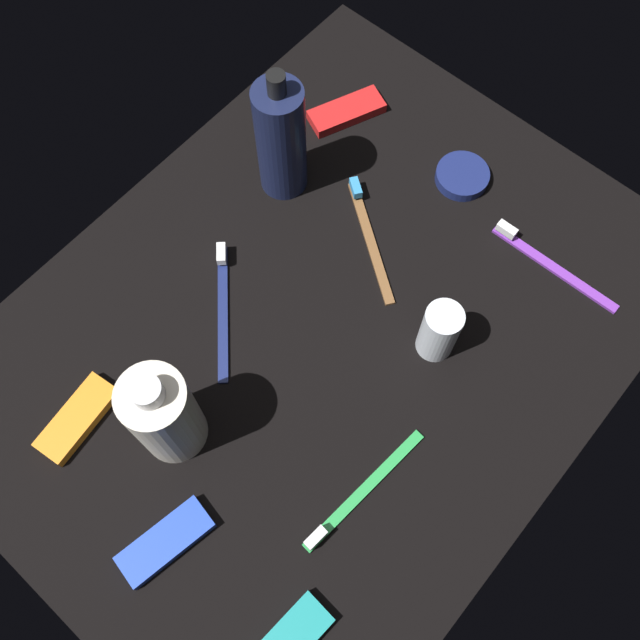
# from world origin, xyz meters

# --- Properties ---
(ground_plane) EXTENTS (0.84, 0.64, 0.01)m
(ground_plane) POSITION_xyz_m (0.00, 0.00, -0.01)
(ground_plane) COLOR black
(lotion_bottle) EXTENTS (0.06, 0.06, 0.20)m
(lotion_bottle) POSITION_xyz_m (0.13, 0.18, 0.09)
(lotion_bottle) COLOR #171E40
(lotion_bottle) RESTS_ON ground_plane
(bodywash_bottle) EXTENTS (0.07, 0.07, 0.16)m
(bodywash_bottle) POSITION_xyz_m (-0.20, 0.04, 0.07)
(bodywash_bottle) COLOR silver
(bodywash_bottle) RESTS_ON ground_plane
(deodorant_stick) EXTENTS (0.04, 0.04, 0.09)m
(deodorant_stick) POSITION_xyz_m (0.07, -0.12, 0.04)
(deodorant_stick) COLOR silver
(deodorant_stick) RESTS_ON ground_plane
(toothbrush_brown) EXTENTS (0.11, 0.15, 0.02)m
(toothbrush_brown) POSITION_xyz_m (0.14, 0.04, 0.01)
(toothbrush_brown) COLOR brown
(toothbrush_brown) RESTS_ON ground_plane
(toothbrush_green) EXTENTS (0.18, 0.03, 0.02)m
(toothbrush_green) POSITION_xyz_m (-0.12, -0.16, 0.01)
(toothbrush_green) COLOR green
(toothbrush_green) RESTS_ON ground_plane
(toothbrush_navy) EXTENTS (0.14, 0.13, 0.02)m
(toothbrush_navy) POSITION_xyz_m (-0.05, 0.11, 0.01)
(toothbrush_navy) COLOR navy
(toothbrush_navy) RESTS_ON ground_plane
(toothbrush_purple) EXTENTS (0.02, 0.18, 0.02)m
(toothbrush_purple) POSITION_xyz_m (0.25, -0.16, 0.01)
(toothbrush_purple) COLOR purple
(toothbrush_purple) RESTS_ON ground_plane
(snack_bar_blue) EXTENTS (0.11, 0.06, 0.01)m
(snack_bar_blue) POSITION_xyz_m (-0.29, -0.04, 0.01)
(snack_bar_blue) COLOR blue
(snack_bar_blue) RESTS_ON ground_plane
(snack_bar_orange) EXTENTS (0.11, 0.05, 0.01)m
(snack_bar_orange) POSITION_xyz_m (-0.27, 0.13, 0.01)
(snack_bar_orange) COLOR orange
(snack_bar_orange) RESTS_ON ground_plane
(snack_bar_red) EXTENTS (0.11, 0.08, 0.01)m
(snack_bar_red) POSITION_xyz_m (0.27, 0.18, 0.01)
(snack_bar_red) COLOR red
(snack_bar_red) RESTS_ON ground_plane
(cream_tin_left) EXTENTS (0.07, 0.07, 0.02)m
(cream_tin_left) POSITION_xyz_m (0.29, 0.00, 0.01)
(cream_tin_left) COLOR navy
(cream_tin_left) RESTS_ON ground_plane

